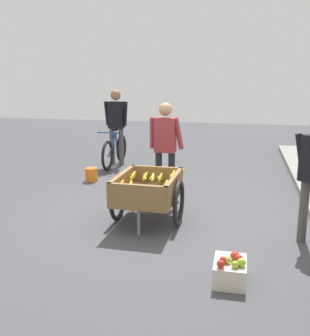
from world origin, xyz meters
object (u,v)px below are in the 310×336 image
Objects in this scene: bicycle at (115,151)px; cyclist_person at (116,120)px; plastic_bucket at (91,175)px; apple_crate at (230,270)px; vendor_person at (165,142)px; fruit_cart at (148,192)px.

cyclist_person reaches higher than bicycle.
plastic_bucket is 4.37m from apple_crate.
cyclist_person reaches higher than apple_crate.
bicycle is at bearing 178.79° from plastic_bucket.
vendor_person is at bearing 34.69° from cyclist_person.
bicycle reaches higher than apple_crate.
apple_crate is (1.44, 1.20, -0.31)m from fruit_cart.
cyclist_person is 3.90× the size of apple_crate.
vendor_person is 6.13× the size of plastic_bucket.
apple_crate is at bearing 39.70° from fruit_cart.
vendor_person is at bearing 178.93° from fruit_cart.
cyclist_person is 6.56× the size of plastic_bucket.
fruit_cart is 3.78× the size of apple_crate.
fruit_cart is at bearing 24.57° from cyclist_person.
cyclist_person is 1.78m from plastic_bucket.
bicycle is at bearing -0.08° from cyclist_person.
plastic_bucket is (1.54, -0.03, -0.91)m from cyclist_person.
fruit_cart is 2.52m from plastic_bucket.
cyclist_person reaches higher than vendor_person.
bicycle reaches higher than fruit_cart.
plastic_bucket is (-0.77, -1.63, -0.83)m from vendor_person.
fruit_cart is 1.90m from apple_crate.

